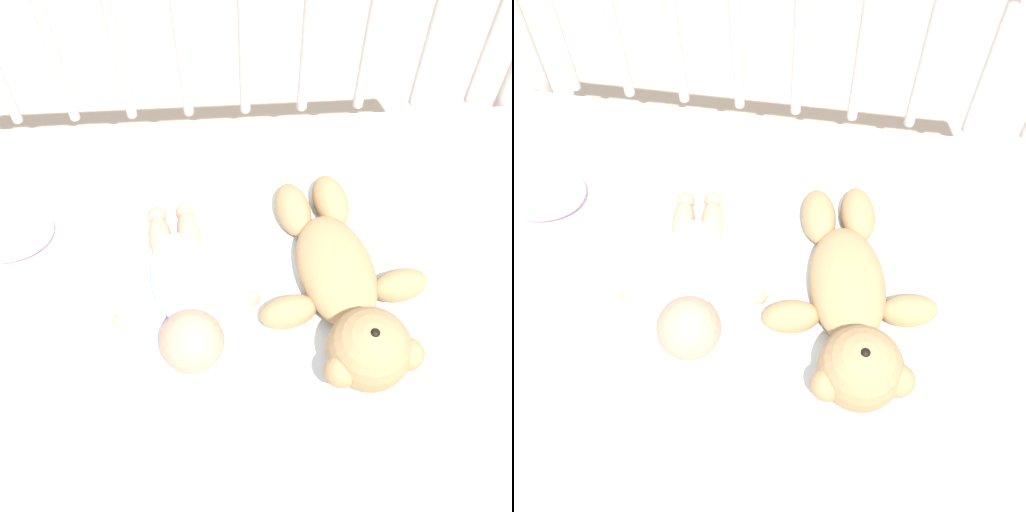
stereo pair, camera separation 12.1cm
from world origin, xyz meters
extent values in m
plane|color=#C6B293|center=(0.00, 0.00, 0.00)|extent=(12.00, 12.00, 0.00)
cube|color=silver|center=(0.00, 0.00, 0.24)|extent=(1.14, 0.71, 0.49)
cylinder|color=beige|center=(-0.55, 0.38, 0.44)|extent=(0.04, 0.04, 0.87)
cylinder|color=beige|center=(-0.48, 0.38, 0.66)|extent=(0.02, 0.02, 0.35)
cylinder|color=beige|center=(-0.36, 0.38, 0.66)|extent=(0.02, 0.02, 0.35)
cylinder|color=beige|center=(-0.24, 0.38, 0.66)|extent=(0.02, 0.02, 0.35)
cylinder|color=beige|center=(-0.12, 0.38, 0.66)|extent=(0.02, 0.02, 0.35)
cylinder|color=beige|center=(0.00, 0.38, 0.66)|extent=(0.02, 0.02, 0.35)
cylinder|color=beige|center=(0.12, 0.38, 0.66)|extent=(0.02, 0.02, 0.35)
cylinder|color=beige|center=(0.24, 0.38, 0.66)|extent=(0.02, 0.02, 0.35)
cylinder|color=beige|center=(0.36, 0.38, 0.66)|extent=(0.02, 0.02, 0.35)
cube|color=white|center=(0.03, -0.04, 0.49)|extent=(0.77, 0.54, 0.01)
ellipsoid|color=tan|center=(0.14, -0.04, 0.53)|extent=(0.18, 0.25, 0.08)
sphere|color=tan|center=(0.17, -0.20, 0.56)|extent=(0.14, 0.14, 0.14)
sphere|color=beige|center=(0.17, -0.20, 0.60)|extent=(0.06, 0.06, 0.06)
sphere|color=black|center=(0.17, -0.20, 0.62)|extent=(0.02, 0.02, 0.02)
sphere|color=tan|center=(0.23, -0.22, 0.56)|extent=(0.06, 0.06, 0.06)
sphere|color=tan|center=(0.12, -0.24, 0.56)|extent=(0.06, 0.06, 0.06)
ellipsoid|color=tan|center=(0.25, -0.07, 0.52)|extent=(0.11, 0.08, 0.06)
ellipsoid|color=tan|center=(0.05, -0.11, 0.52)|extent=(0.11, 0.08, 0.06)
ellipsoid|color=tan|center=(0.15, 0.11, 0.52)|extent=(0.09, 0.12, 0.06)
ellipsoid|color=tan|center=(0.08, 0.10, 0.52)|extent=(0.09, 0.12, 0.06)
ellipsoid|color=white|center=(-0.13, -0.04, 0.53)|extent=(0.13, 0.19, 0.09)
sphere|color=tan|center=(-0.12, -0.17, 0.54)|extent=(0.11, 0.11, 0.11)
ellipsoid|color=white|center=(-0.04, -0.07, 0.51)|extent=(0.11, 0.05, 0.04)
ellipsoid|color=white|center=(-0.21, -0.09, 0.51)|extent=(0.11, 0.05, 0.04)
sphere|color=tan|center=(-0.01, -0.07, 0.51)|extent=(0.03, 0.03, 0.03)
sphere|color=tan|center=(-0.24, -0.10, 0.51)|extent=(0.03, 0.03, 0.03)
ellipsoid|color=tan|center=(-0.12, 0.06, 0.51)|extent=(0.06, 0.11, 0.04)
ellipsoid|color=tan|center=(-0.17, 0.06, 0.51)|extent=(0.06, 0.11, 0.04)
sphere|color=tan|center=(-0.13, 0.11, 0.51)|extent=(0.04, 0.04, 0.04)
sphere|color=tan|center=(-0.18, 0.11, 0.51)|extent=(0.04, 0.04, 0.04)
ellipsoid|color=silver|center=(-0.47, 0.09, 0.52)|extent=(0.19, 0.14, 0.06)
camera|label=1|loc=(-0.04, -0.63, 1.65)|focal=50.00mm
camera|label=2|loc=(0.09, -0.62, 1.65)|focal=50.00mm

